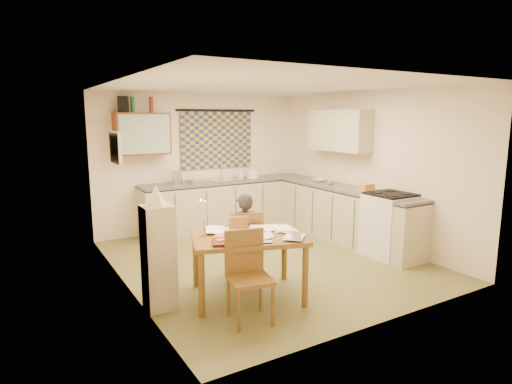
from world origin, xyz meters
TOP-DOWN VIEW (x-y plane):
  - floor at (0.00, 0.00)m, footprint 4.00×4.50m
  - ceiling at (0.00, 0.00)m, footprint 4.00×4.50m
  - wall_back at (0.00, 2.26)m, footprint 4.00×0.02m
  - wall_front at (0.00, -2.26)m, footprint 4.00×0.02m
  - wall_left at (-2.01, 0.00)m, footprint 0.02×4.50m
  - wall_right at (2.01, 0.00)m, footprint 0.02×4.50m
  - window_blind at (0.30, 2.22)m, footprint 1.45×0.03m
  - curtain_rod at (0.30, 2.20)m, footprint 1.60×0.04m
  - wall_cabinet at (-1.15, 2.08)m, footprint 0.90×0.34m
  - wall_cabinet_glass at (-1.15, 1.91)m, footprint 0.84×0.02m
  - upper_cabinet_right at (1.83, 0.55)m, footprint 0.34×1.30m
  - framed_print at (-1.97, 0.40)m, footprint 0.04×0.50m
  - print_canvas at (-1.95, 0.40)m, footprint 0.01×0.42m
  - counter_back at (0.39, 1.95)m, footprint 3.30×0.62m
  - counter_right at (1.70, 0.17)m, footprint 0.62×2.95m
  - stove at (1.70, -0.77)m, footprint 0.63×0.63m
  - sink at (0.30, 1.95)m, footprint 0.60×0.51m
  - tap at (0.35, 2.13)m, footprint 0.04×0.04m
  - dish_rack at (-0.23, 1.95)m, footprint 0.37×0.33m
  - kettle at (-0.61, 1.95)m, footprint 0.19×0.19m
  - mixing_bowl at (0.92, 1.95)m, footprint 0.28×0.28m
  - soap_bottle at (0.67, 2.00)m, footprint 0.14×0.14m
  - bowl at (1.70, 0.90)m, footprint 0.32×0.32m
  - orange_bag at (1.70, -0.28)m, footprint 0.23×0.17m
  - fruit_orange at (1.65, 0.52)m, footprint 0.10×0.10m
  - speaker at (-1.43, 2.08)m, footprint 0.22×0.24m
  - bottle_green at (-1.29, 2.08)m, footprint 0.08×0.08m
  - bottle_brown at (-0.97, 2.08)m, footprint 0.08×0.08m
  - dining_table at (-0.86, -0.97)m, footprint 1.49×1.30m
  - chair_far at (-0.61, -0.45)m, footprint 0.50×0.50m
  - chair_near at (-1.14, -1.51)m, footprint 0.49×0.49m
  - person at (-0.64, -0.49)m, footprint 0.47×0.36m
  - shelf_stand at (-1.84, -0.76)m, footprint 0.32×0.30m
  - lampshade at (-1.84, -0.76)m, footprint 0.20×0.20m
  - letter_rack at (-0.84, -0.73)m, footprint 0.24×0.18m
  - mug at (-0.52, -1.46)m, footprint 0.17×0.17m
  - magazine at (-1.35, -1.09)m, footprint 0.44×0.46m
  - book at (-1.25, -0.92)m, footprint 0.44×0.45m
  - orange_box at (-1.25, -1.13)m, footprint 0.13×0.10m
  - eyeglasses at (-0.81, -1.31)m, footprint 0.13×0.06m
  - candle_holder at (-1.31, -0.79)m, footprint 0.06×0.06m
  - candle at (-1.29, -0.79)m, footprint 0.03×0.03m
  - candle_flame at (-1.33, -0.76)m, footprint 0.02×0.02m
  - papers at (-0.75, -0.95)m, footprint 1.06×1.14m

SIDE VIEW (x-z plane):
  - floor at x=0.00m, z-range -0.02..0.00m
  - chair_far at x=-0.61m, z-range -0.17..0.74m
  - chair_near at x=-1.14m, z-range -0.18..0.75m
  - dining_table at x=-0.86m, z-range 0.00..0.75m
  - counter_right at x=1.70m, z-range -0.01..0.91m
  - counter_back at x=0.39m, z-range -0.01..0.91m
  - stove at x=1.70m, z-range 0.00..0.97m
  - person at x=-0.64m, z-range 0.00..1.13m
  - shelf_stand at x=-1.84m, z-range 0.00..1.16m
  - eyeglasses at x=-0.81m, z-range 0.75..0.77m
  - book at x=-1.25m, z-range 0.75..0.77m
  - papers at x=-0.75m, z-range 0.75..0.78m
  - magazine at x=-1.35m, z-range 0.75..0.78m
  - orange_box at x=-1.25m, z-range 0.75..0.79m
  - mug at x=-0.52m, z-range 0.75..0.84m
  - letter_rack at x=-0.84m, z-range 0.75..0.91m
  - candle_holder at x=-1.31m, z-range 0.75..0.93m
  - sink at x=0.30m, z-range 0.83..0.93m
  - bowl at x=1.70m, z-range 0.92..0.97m
  - dish_rack at x=-0.23m, z-range 0.92..0.98m
  - fruit_orange at x=1.65m, z-range 0.92..1.02m
  - orange_bag at x=1.70m, z-range 0.92..1.04m
  - mixing_bowl at x=0.92m, z-range 0.92..1.08m
  - soap_bottle at x=0.67m, z-range 0.92..1.12m
  - kettle at x=-0.61m, z-range 0.92..1.16m
  - candle at x=-1.29m, z-range 0.93..1.15m
  - tap at x=0.35m, z-range 0.92..1.20m
  - candle_flame at x=-1.33m, z-range 1.15..1.17m
  - wall_back at x=0.00m, z-range 0.00..2.50m
  - wall_front at x=0.00m, z-range 0.00..2.50m
  - wall_left at x=-2.01m, z-range 0.00..2.50m
  - wall_right at x=2.01m, z-range 0.00..2.50m
  - lampshade at x=-1.84m, z-range 1.16..1.38m
  - window_blind at x=0.30m, z-range 1.12..2.17m
  - framed_print at x=-1.97m, z-range 1.50..1.90m
  - print_canvas at x=-1.95m, z-range 1.54..1.86m
  - wall_cabinet at x=-1.15m, z-range 1.45..2.15m
  - wall_cabinet_glass at x=-1.15m, z-range 1.48..2.12m
  - upper_cabinet_right at x=1.83m, z-range 1.50..2.20m
  - curtain_rod at x=0.30m, z-range 2.18..2.22m
  - speaker at x=-1.43m, z-range 2.15..2.41m
  - bottle_green at x=-1.29m, z-range 2.15..2.41m
  - bottle_brown at x=-0.97m, z-range 2.15..2.41m
  - ceiling at x=0.00m, z-range 2.50..2.52m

